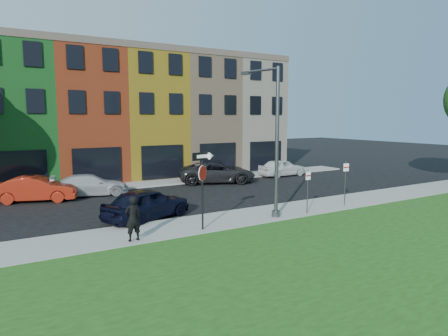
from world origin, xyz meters
TOP-DOWN VIEW (x-y plane):
  - ground at (0.00, 0.00)m, footprint 120.00×120.00m
  - sidewalk_near at (2.00, 3.00)m, footprint 40.00×3.00m
  - sidewalk_far at (-3.00, 15.00)m, footprint 40.00×2.40m
  - rowhouse_block at (-2.50, 21.18)m, footprint 30.00×10.12m
  - stop_sign at (-3.90, 2.03)m, footprint 1.04×0.24m
  - man at (-6.99, 2.01)m, footprint 0.73×0.54m
  - sedan_near at (-5.22, 5.32)m, footprint 5.12×5.91m
  - parked_car_red at (-9.37, 12.68)m, footprint 4.41×5.57m
  - parked_car_silver at (-6.23, 12.90)m, footprint 3.27×5.25m
  - parked_car_dark at (3.20, 13.15)m, footprint 6.64×7.60m
  - parked_car_white at (9.62, 13.35)m, footprint 2.08×4.40m
  - street_lamp at (0.19, 2.44)m, footprint 0.78×2.55m
  - parking_sign_a at (1.97, 1.89)m, footprint 0.32×0.09m
  - parking_sign_b at (5.04, 2.25)m, footprint 0.31×0.12m

SIDE VIEW (x-z plane):
  - ground at x=0.00m, z-range 0.00..0.00m
  - sidewalk_near at x=2.00m, z-range 0.00..0.12m
  - sidewalk_far at x=-3.00m, z-range 0.00..0.12m
  - parked_car_silver at x=-6.23m, z-range 0.00..1.36m
  - parked_car_white at x=9.62m, z-range 0.00..1.45m
  - parked_car_red at x=-9.37m, z-range 0.00..1.51m
  - sedan_near at x=-5.22m, z-range 0.00..1.56m
  - parked_car_dark at x=3.20m, z-range 0.00..1.60m
  - man at x=-6.99m, z-range 0.12..1.91m
  - parking_sign_a at x=1.97m, z-range 0.39..2.64m
  - parking_sign_b at x=5.04m, z-range 0.40..2.86m
  - stop_sign at x=-3.90m, z-range 0.81..4.17m
  - street_lamp at x=0.19m, z-range 0.15..7.35m
  - rowhouse_block at x=-2.50m, z-range -0.01..9.99m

